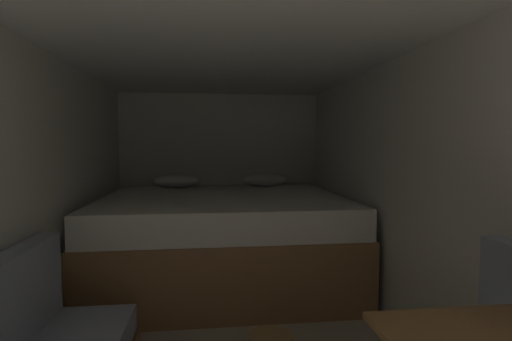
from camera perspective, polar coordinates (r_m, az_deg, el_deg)
wall_back at (r=4.82m, az=-5.34°, el=-0.44°), size 2.53×0.05×1.97m
wall_left at (r=2.57m, az=-32.58°, el=-4.78°), size 0.05×4.98×1.97m
wall_right at (r=2.69m, az=23.89°, el=-4.13°), size 0.05×4.98×1.97m
ceiling_slab at (r=2.38m, az=-3.72°, el=19.78°), size 2.53×4.98×0.05m
bed at (r=3.86m, az=-4.85°, el=-9.92°), size 2.31×1.98×1.00m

